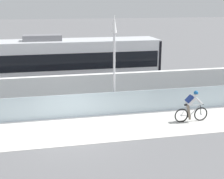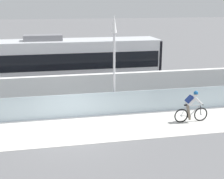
% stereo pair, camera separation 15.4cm
% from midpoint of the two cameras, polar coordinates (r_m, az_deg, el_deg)
% --- Properties ---
extents(ground_plane, '(200.00, 200.00, 0.00)m').
position_cam_midpoint_polar(ground_plane, '(15.29, -7.12, -7.31)').
color(ground_plane, slate).
extents(bike_path_deck, '(32.00, 3.20, 0.01)m').
position_cam_midpoint_polar(bike_path_deck, '(15.29, -7.12, -7.29)').
color(bike_path_deck, silver).
rests_on(bike_path_deck, ground).
extents(glass_parapet, '(32.00, 0.05, 1.25)m').
position_cam_midpoint_polar(glass_parapet, '(16.80, -7.77, -2.95)').
color(glass_parapet, silver).
rests_on(glass_parapet, ground).
extents(concrete_barrier_wall, '(32.00, 0.36, 1.85)m').
position_cam_midpoint_polar(concrete_barrier_wall, '(18.43, -8.26, -0.33)').
color(concrete_barrier_wall, white).
rests_on(concrete_barrier_wall, ground).
extents(tram_rail_near, '(32.00, 0.08, 0.01)m').
position_cam_midpoint_polar(tram_rail_near, '(21.07, -8.66, -0.96)').
color(tram_rail_near, '#595654').
rests_on(tram_rail_near, ground).
extents(tram_rail_far, '(32.00, 0.08, 0.01)m').
position_cam_midpoint_polar(tram_rail_far, '(22.45, -8.91, 0.05)').
color(tram_rail_far, '#595654').
rests_on(tram_rail_far, ground).
extents(tram, '(11.06, 2.54, 3.81)m').
position_cam_midpoint_polar(tram, '(21.38, -6.87, 4.56)').
color(tram, silver).
rests_on(tram, ground).
extents(cyclist_on_bike, '(1.77, 0.58, 1.61)m').
position_cam_midpoint_polar(cyclist_on_bike, '(16.52, 13.64, -2.93)').
color(cyclist_on_bike, black).
rests_on(cyclist_on_bike, ground).
extents(lamp_post_antenna, '(0.28, 0.28, 5.20)m').
position_cam_midpoint_polar(lamp_post_antenna, '(16.80, 0.13, 6.57)').
color(lamp_post_antenna, gray).
rests_on(lamp_post_antenna, ground).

